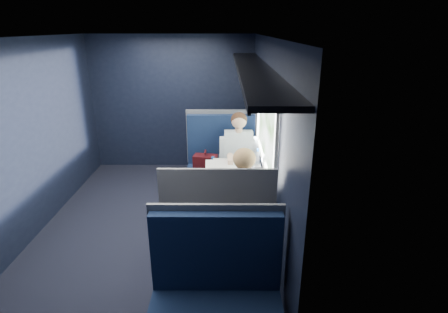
{
  "coord_description": "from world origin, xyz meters",
  "views": [
    {
      "loc": [
        0.92,
        -3.9,
        2.4
      ],
      "look_at": [
        0.9,
        0.0,
        0.95
      ],
      "focal_mm": 28.0,
      "sensor_mm": 36.0,
      "label": 1
    }
  ],
  "objects_px": {
    "seat_bay_near": "(220,170)",
    "seat_row_back": "(216,305)",
    "seat_bay_far": "(219,236)",
    "laptop": "(261,168)",
    "man": "(239,155)",
    "table": "(235,179)",
    "cup": "(257,157)",
    "bottle_small": "(258,157)",
    "seat_row_front": "(222,150)",
    "woman": "(243,201)"
  },
  "relations": [
    {
      "from": "table",
      "to": "woman",
      "type": "height_order",
      "value": "woman"
    },
    {
      "from": "seat_bay_far",
      "to": "cup",
      "type": "height_order",
      "value": "seat_bay_far"
    },
    {
      "from": "seat_bay_near",
      "to": "cup",
      "type": "xyz_separation_m",
      "value": [
        0.49,
        -0.43,
        0.36
      ]
    },
    {
      "from": "seat_row_front",
      "to": "laptop",
      "type": "xyz_separation_m",
      "value": [
        0.5,
        -1.81,
        0.4
      ]
    },
    {
      "from": "table",
      "to": "bottle_small",
      "type": "xyz_separation_m",
      "value": [
        0.3,
        0.3,
        0.17
      ]
    },
    {
      "from": "seat_bay_near",
      "to": "seat_row_back",
      "type": "height_order",
      "value": "seat_bay_near"
    },
    {
      "from": "table",
      "to": "bottle_small",
      "type": "relative_size",
      "value": 4.78
    },
    {
      "from": "laptop",
      "to": "seat_row_front",
      "type": "bearing_deg",
      "value": 105.4
    },
    {
      "from": "seat_row_back",
      "to": "woman",
      "type": "height_order",
      "value": "woman"
    },
    {
      "from": "table",
      "to": "seat_row_front",
      "type": "xyz_separation_m",
      "value": [
        -0.18,
        1.8,
        -0.25
      ]
    },
    {
      "from": "cup",
      "to": "seat_bay_far",
      "type": "bearing_deg",
      "value": -110.05
    },
    {
      "from": "man",
      "to": "seat_row_front",
      "type": "bearing_deg",
      "value": 102.83
    },
    {
      "from": "seat_bay_far",
      "to": "seat_bay_near",
      "type": "bearing_deg",
      "value": 90.31
    },
    {
      "from": "seat_row_back",
      "to": "table",
      "type": "bearing_deg",
      "value": 84.2
    },
    {
      "from": "seat_row_back",
      "to": "man",
      "type": "distance_m",
      "value": 2.53
    },
    {
      "from": "table",
      "to": "man",
      "type": "relative_size",
      "value": 0.76
    },
    {
      "from": "man",
      "to": "bottle_small",
      "type": "height_order",
      "value": "man"
    },
    {
      "from": "cup",
      "to": "seat_row_back",
      "type": "bearing_deg",
      "value": -102.11
    },
    {
      "from": "seat_row_back",
      "to": "laptop",
      "type": "xyz_separation_m",
      "value": [
        0.5,
        1.78,
        0.4
      ]
    },
    {
      "from": "table",
      "to": "laptop",
      "type": "height_order",
      "value": "laptop"
    },
    {
      "from": "seat_row_back",
      "to": "seat_bay_far",
      "type": "bearing_deg",
      "value": 90.0
    },
    {
      "from": "seat_row_front",
      "to": "woman",
      "type": "xyz_separation_m",
      "value": [
        0.25,
        -2.5,
        0.32
      ]
    },
    {
      "from": "seat_bay_far",
      "to": "seat_row_back",
      "type": "relative_size",
      "value": 1.09
    },
    {
      "from": "seat_bay_far",
      "to": "seat_row_front",
      "type": "distance_m",
      "value": 2.67
    },
    {
      "from": "seat_bay_near",
      "to": "seat_row_back",
      "type": "xyz_separation_m",
      "value": [
        0.01,
        -2.67,
        -0.01
      ]
    },
    {
      "from": "seat_row_front",
      "to": "seat_row_back",
      "type": "xyz_separation_m",
      "value": [
        0.0,
        -3.59,
        0.0
      ]
    },
    {
      "from": "man",
      "to": "bottle_small",
      "type": "bearing_deg",
      "value": -59.99
    },
    {
      "from": "seat_bay_far",
      "to": "man",
      "type": "relative_size",
      "value": 0.95
    },
    {
      "from": "man",
      "to": "cup",
      "type": "distance_m",
      "value": 0.35
    },
    {
      "from": "table",
      "to": "cup",
      "type": "bearing_deg",
      "value": 55.93
    },
    {
      "from": "table",
      "to": "seat_bay_far",
      "type": "bearing_deg",
      "value": -101.78
    },
    {
      "from": "seat_row_front",
      "to": "woman",
      "type": "bearing_deg",
      "value": -84.3
    },
    {
      "from": "table",
      "to": "laptop",
      "type": "distance_m",
      "value": 0.35
    },
    {
      "from": "seat_bay_near",
      "to": "woman",
      "type": "relative_size",
      "value": 0.95
    },
    {
      "from": "laptop",
      "to": "cup",
      "type": "xyz_separation_m",
      "value": [
        -0.02,
        0.45,
        -0.03
      ]
    },
    {
      "from": "cup",
      "to": "laptop",
      "type": "bearing_deg",
      "value": -87.73
    },
    {
      "from": "seat_bay_near",
      "to": "bottle_small",
      "type": "distance_m",
      "value": 0.86
    },
    {
      "from": "table",
      "to": "seat_bay_near",
      "type": "xyz_separation_m",
      "value": [
        -0.19,
        0.87,
        -0.24
      ]
    },
    {
      "from": "seat_bay_near",
      "to": "bottle_small",
      "type": "relative_size",
      "value": 6.02
    },
    {
      "from": "seat_row_back",
      "to": "man",
      "type": "xyz_separation_m",
      "value": [
        0.25,
        2.5,
        0.31
      ]
    },
    {
      "from": "cup",
      "to": "seat_bay_near",
      "type": "bearing_deg",
      "value": 138.77
    },
    {
      "from": "laptop",
      "to": "seat_bay_far",
      "type": "bearing_deg",
      "value": -119.97
    },
    {
      "from": "table",
      "to": "seat_bay_far",
      "type": "xyz_separation_m",
      "value": [
        -0.18,
        -0.87,
        -0.25
      ]
    },
    {
      "from": "seat_row_front",
      "to": "cup",
      "type": "bearing_deg",
      "value": -70.51
    },
    {
      "from": "seat_row_front",
      "to": "bottle_small",
      "type": "xyz_separation_m",
      "value": [
        0.48,
        -1.5,
        0.42
      ]
    },
    {
      "from": "woman",
      "to": "bottle_small",
      "type": "height_order",
      "value": "woman"
    },
    {
      "from": "seat_row_back",
      "to": "bottle_small",
      "type": "xyz_separation_m",
      "value": [
        0.48,
        2.1,
        0.42
      ]
    },
    {
      "from": "laptop",
      "to": "bottle_small",
      "type": "relative_size",
      "value": 1.87
    },
    {
      "from": "laptop",
      "to": "cup",
      "type": "height_order",
      "value": "laptop"
    },
    {
      "from": "seat_bay_far",
      "to": "laptop",
      "type": "relative_size",
      "value": 3.22
    }
  ]
}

